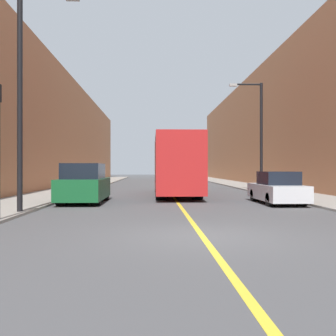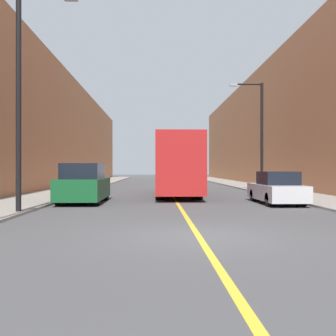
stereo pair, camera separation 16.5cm
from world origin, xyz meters
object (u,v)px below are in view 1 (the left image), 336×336
object	(u,v)px
parked_suv_left	(84,185)
street_lamp_left	(25,89)
street_lamp_right	(259,130)
car_right_near	(277,189)
bus	(175,165)

from	to	relation	value
parked_suv_left	street_lamp_left	distance (m)	6.18
street_lamp_right	street_lamp_left	bearing A→B (deg)	-135.63
parked_suv_left	street_lamp_right	world-z (taller)	street_lamp_right
parked_suv_left	car_right_near	world-z (taller)	parked_suv_left
parked_suv_left	car_right_near	distance (m)	9.36
street_lamp_right	bus	bearing A→B (deg)	-161.99
bus	parked_suv_left	world-z (taller)	bus
bus	car_right_near	world-z (taller)	bus
bus	car_right_near	xyz separation A→B (m)	(4.53, -5.89, -1.22)
parked_suv_left	street_lamp_left	xyz separation A→B (m)	(-1.38, -4.73, 3.74)
car_right_near	street_lamp_right	xyz separation A→B (m)	(1.23, 7.77, 3.59)
street_lamp_left	street_lamp_right	size ratio (longest dim) A/B	1.09
parked_suv_left	bus	bearing A→B (deg)	46.61
bus	parked_suv_left	distance (m)	7.04
street_lamp_left	parked_suv_left	bearing A→B (deg)	73.77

